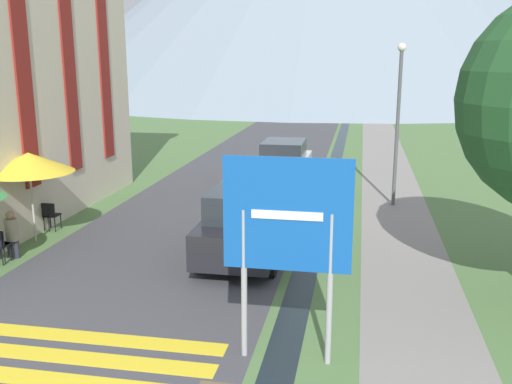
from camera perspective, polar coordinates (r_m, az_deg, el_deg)
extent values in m
plane|color=#517542|center=(25.27, 4.89, 2.01)|extent=(160.00, 160.00, 0.00)
cube|color=#424247|center=(35.35, 2.46, 5.31)|extent=(6.40, 60.00, 0.01)
cube|color=gray|center=(35.04, 12.42, 4.94)|extent=(2.20, 60.00, 0.01)
cube|color=black|center=(35.04, 8.48, 5.10)|extent=(0.60, 60.00, 0.00)
cube|color=yellow|center=(10.10, -20.93, -17.01)|extent=(5.44, 0.44, 0.01)
cube|color=yellow|center=(10.61, -18.93, -15.26)|extent=(5.44, 0.44, 0.01)
cube|color=yellow|center=(11.15, -17.15, -13.66)|extent=(5.44, 0.44, 0.01)
cube|color=maroon|center=(16.77, -22.60, 14.86)|extent=(0.06, 0.70, 8.53)
cube|color=maroon|center=(18.93, -18.41, 14.91)|extent=(0.06, 0.70, 8.53)
cube|color=maroon|center=(21.16, -15.09, 14.89)|extent=(0.06, 0.70, 8.53)
cylinder|color=#9E9EA3|center=(9.56, -1.20, -9.22)|extent=(0.10, 0.10, 2.58)
cylinder|color=#9E9EA3|center=(9.40, 7.39, -9.75)|extent=(0.10, 0.10, 2.58)
cube|color=#1451AD|center=(9.03, 3.13, -2.29)|extent=(2.07, 0.05, 1.85)
cube|color=white|center=(9.00, 3.11, -2.34)|extent=(1.14, 0.02, 0.14)
cube|color=black|center=(14.56, -0.93, -3.56)|extent=(1.83, 4.48, 0.84)
cube|color=#23282D|center=(14.15, -1.12, -0.88)|extent=(1.55, 2.46, 0.68)
cylinder|color=black|center=(16.16, -3.00, -3.41)|extent=(0.18, 0.60, 0.60)
cylinder|color=black|center=(15.86, 3.17, -3.74)|extent=(0.18, 0.60, 0.60)
cylinder|color=black|center=(13.62, -5.72, -6.72)|extent=(0.18, 0.60, 0.60)
cylinder|color=black|center=(13.26, 1.62, -7.22)|extent=(0.18, 0.60, 0.60)
cube|color=silver|center=(22.31, 2.84, 2.41)|extent=(1.83, 3.84, 0.84)
cube|color=#23282D|center=(21.99, 2.79, 4.26)|extent=(1.55, 2.11, 0.68)
cylinder|color=black|center=(23.68, 1.12, 2.02)|extent=(0.18, 0.60, 0.60)
cylinder|color=black|center=(23.46, 5.33, 1.86)|extent=(0.18, 0.60, 0.60)
cylinder|color=black|center=(21.38, 0.08, 0.79)|extent=(0.18, 0.60, 0.60)
cylinder|color=black|center=(21.14, 4.74, 0.60)|extent=(0.18, 0.60, 0.60)
cube|color=black|center=(15.46, -24.10, -4.80)|extent=(0.40, 0.40, 0.04)
cylinder|color=black|center=(15.76, -24.19, -5.34)|extent=(0.03, 0.03, 0.45)
cylinder|color=black|center=(15.57, -23.15, -5.46)|extent=(0.03, 0.03, 0.45)
cylinder|color=black|center=(15.30, -23.85, -5.85)|extent=(0.03, 0.03, 0.45)
cube|color=black|center=(17.79, -20.28, -2.17)|extent=(0.40, 0.40, 0.04)
cube|color=black|center=(17.59, -20.62, -1.69)|extent=(0.40, 0.04, 0.40)
cylinder|color=black|center=(18.08, -20.41, -2.68)|extent=(0.03, 0.03, 0.45)
cylinder|color=black|center=(17.91, -19.48, -2.75)|extent=(0.03, 0.03, 0.45)
cylinder|color=black|center=(17.80, -20.97, -2.97)|extent=(0.03, 0.03, 0.45)
cylinder|color=black|center=(17.63, -20.02, -3.05)|extent=(0.03, 0.03, 0.45)
cube|color=black|center=(17.71, -19.73, -2.19)|extent=(0.40, 0.40, 0.04)
cube|color=black|center=(17.52, -20.07, -1.71)|extent=(0.40, 0.04, 0.40)
cylinder|color=black|center=(18.00, -19.88, -2.70)|extent=(0.03, 0.03, 0.45)
cylinder|color=black|center=(17.83, -18.93, -2.77)|extent=(0.03, 0.03, 0.45)
cylinder|color=black|center=(17.72, -20.42, -3.00)|extent=(0.03, 0.03, 0.45)
cylinder|color=black|center=(17.55, -19.47, -3.07)|extent=(0.03, 0.03, 0.45)
cylinder|color=black|center=(15.51, -23.33, -5.55)|extent=(0.03, 0.03, 0.45)
cylinder|color=black|center=(15.25, -24.03, -5.94)|extent=(0.03, 0.03, 0.45)
cylinder|color=#B7B2A8|center=(16.60, -21.46, -0.83)|extent=(0.06, 0.06, 2.31)
cone|color=yellow|center=(16.39, -21.77, 2.76)|extent=(2.36, 2.36, 0.54)
cylinder|color=#282833|center=(15.75, -23.36, -5.24)|extent=(0.14, 0.14, 0.46)
cylinder|color=#282833|center=(15.66, -22.81, -5.31)|extent=(0.14, 0.14, 0.46)
cylinder|color=gray|center=(15.56, -23.26, -3.49)|extent=(0.32, 0.32, 0.56)
sphere|color=#9E755B|center=(15.46, -23.39, -2.13)|extent=(0.22, 0.22, 0.22)
cylinder|color=#515156|center=(19.67, 13.94, 6.00)|extent=(0.12, 0.12, 5.14)
sphere|color=silver|center=(19.52, 14.39, 13.85)|extent=(0.28, 0.28, 0.28)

